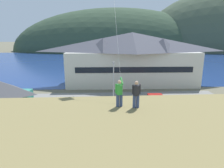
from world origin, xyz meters
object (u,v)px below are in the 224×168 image
object	(u,v)px
storage_shed_waterside	(98,72)
parked_car_front_row_silver	(27,127)
parked_car_front_row_end	(182,119)
person_companion	(136,93)
moored_boat_wharfside	(87,74)
parked_car_corner_spot	(125,105)
harbor_lodge	(132,57)
wharf_dock	(101,73)
person_kite_flyer	(119,92)
parked_car_mid_row_center	(155,100)
parking_light_pole	(113,78)
parked_car_lone_by_shed	(108,120)

from	to	relation	value
storage_shed_waterside	parked_car_front_row_silver	bearing A→B (deg)	-106.53
parked_car_front_row_end	person_companion	world-z (taller)	person_companion
moored_boat_wharfside	parked_car_corner_spot	bearing A→B (deg)	-74.90
harbor_lodge	parked_car_front_row_silver	distance (m)	26.33
wharf_dock	person_kite_flyer	size ratio (longest dim) A/B	5.58
parked_car_corner_spot	person_companion	distance (m)	14.37
harbor_lodge	storage_shed_waterside	bearing A→B (deg)	158.74
parked_car_front_row_end	parked_car_mid_row_center	bearing A→B (deg)	102.01
wharf_dock	moored_boat_wharfside	xyz separation A→B (m)	(-3.57, -2.03, 0.37)
parked_car_front_row_silver	parking_light_pole	bearing A→B (deg)	47.56
storage_shed_waterside	wharf_dock	world-z (taller)	storage_shed_waterside
parked_car_front_row_silver	parked_car_front_row_end	world-z (taller)	same
storage_shed_waterside	moored_boat_wharfside	bearing A→B (deg)	116.21
wharf_dock	parked_car_front_row_end	distance (m)	32.34
harbor_lodge	parked_car_front_row_end	distance (m)	21.19
moored_boat_wharfside	parked_car_front_row_end	bearing A→B (deg)	-66.51
storage_shed_waterside	parked_car_lone_by_shed	xyz separation A→B (m)	(1.26, -23.14, -1.24)
storage_shed_waterside	parking_light_pole	bearing A→B (deg)	-79.34
wharf_dock	parked_car_mid_row_center	xyz separation A→B (m)	(7.65, -24.52, 0.71)
parked_car_mid_row_center	person_companion	bearing A→B (deg)	-110.71
wharf_dock	parked_car_front_row_silver	bearing A→B (deg)	-103.95
person_kite_flyer	parked_car_front_row_end	bearing A→B (deg)	45.27
parked_car_front_row_silver	person_kite_flyer	distance (m)	12.78
parking_light_pole	person_companion	xyz separation A→B (m)	(0.19, -18.08, 3.07)
parked_car_mid_row_center	parked_car_front_row_end	bearing A→B (deg)	-77.99
parked_car_front_row_silver	parked_car_front_row_end	bearing A→B (deg)	3.54
storage_shed_waterside	parked_car_front_row_end	distance (m)	25.29
parked_car_corner_spot	parked_car_front_row_end	world-z (taller)	same
wharf_dock	person_kite_flyer	world-z (taller)	person_kite_flyer
moored_boat_wharfside	parking_light_pole	xyz separation A→B (m)	(5.38, -19.35, 3.02)
harbor_lodge	parking_light_pole	distance (m)	11.95
wharf_dock	person_kite_flyer	bearing A→B (deg)	-88.59
moored_boat_wharfside	parked_car_front_row_silver	xyz separation A→B (m)	(-4.41, -30.06, 0.34)
wharf_dock	parked_car_corner_spot	distance (m)	26.51
parked_car_corner_spot	parked_car_front_row_silver	distance (m)	12.38
moored_boat_wharfside	parked_car_mid_row_center	world-z (taller)	moored_boat_wharfside
harbor_lodge	parked_car_front_row_end	world-z (taller)	harbor_lodge
parked_car_front_row_end	person_kite_flyer	bearing A→B (deg)	-134.73
wharf_dock	parked_car_corner_spot	xyz separation A→B (m)	(2.99, -26.33, 0.71)
harbor_lodge	person_companion	xyz separation A→B (m)	(-4.42, -28.92, 1.03)
moored_boat_wharfside	person_kite_flyer	world-z (taller)	person_kite_flyer
moored_boat_wharfside	parked_car_corner_spot	distance (m)	25.17
parked_car_front_row_silver	parked_car_front_row_end	size ratio (longest dim) A/B	1.00
parked_car_mid_row_center	parked_car_lone_by_shed	distance (m)	9.58
parked_car_mid_row_center	parked_car_lone_by_shed	xyz separation A→B (m)	(-7.14, -6.39, 0.00)
storage_shed_waterside	person_companion	distance (m)	32.14
parked_car_corner_spot	parked_car_lone_by_shed	bearing A→B (deg)	-118.45
parked_car_corner_spot	parking_light_pole	world-z (taller)	parking_light_pole
wharf_dock	parking_light_pole	xyz separation A→B (m)	(1.82, -21.39, 3.39)
parking_light_pole	parked_car_corner_spot	bearing A→B (deg)	-76.65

